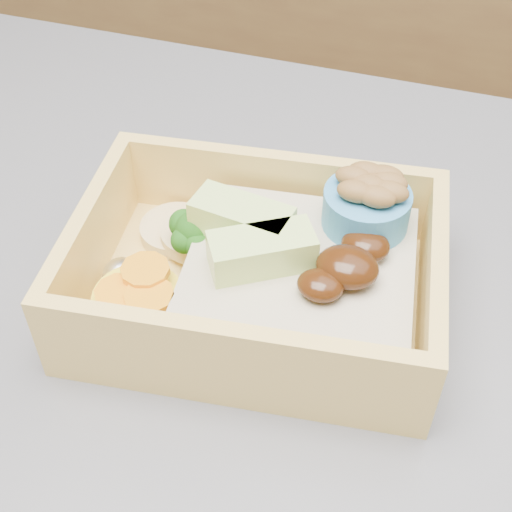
% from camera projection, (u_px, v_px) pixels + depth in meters
% --- Properties ---
extents(bento_box, '(0.22, 0.17, 0.07)m').
position_uv_depth(bento_box, '(268.00, 271.00, 0.41)').
color(bento_box, '#EDC361').
rests_on(bento_box, island).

